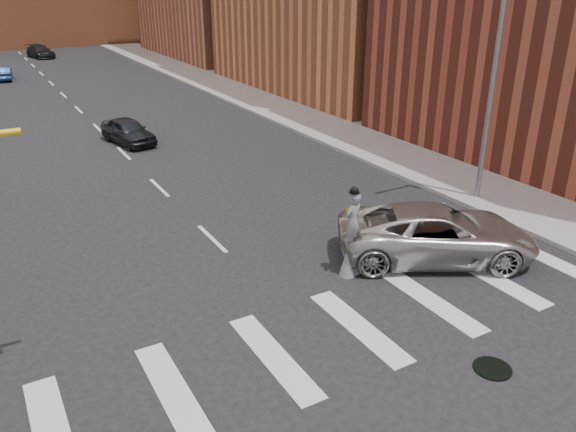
% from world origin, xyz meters
% --- Properties ---
extents(ground_plane, '(160.00, 160.00, 0.00)m').
position_xyz_m(ground_plane, '(0.00, 0.00, 0.00)').
color(ground_plane, black).
rests_on(ground_plane, ground).
extents(sidewalk_right, '(5.00, 90.00, 0.18)m').
position_xyz_m(sidewalk_right, '(12.50, 25.00, 0.09)').
color(sidewalk_right, gray).
rests_on(sidewalk_right, ground).
extents(manhole, '(0.90, 0.90, 0.04)m').
position_xyz_m(manhole, '(3.00, -2.00, 0.02)').
color(manhole, black).
rests_on(manhole, ground).
extents(streetlight, '(2.05, 0.20, 9.00)m').
position_xyz_m(streetlight, '(10.90, 6.00, 4.90)').
color(streetlight, slate).
rests_on(streetlight, ground).
extents(stilt_performer, '(0.83, 0.63, 2.90)m').
position_xyz_m(stilt_performer, '(2.80, 3.50, 1.17)').
color(stilt_performer, black).
rests_on(stilt_performer, ground).
extents(suv_crossing, '(7.00, 5.70, 1.77)m').
position_xyz_m(suv_crossing, '(5.84, 3.00, 0.89)').
color(suv_crossing, '#B5B3AA').
rests_on(suv_crossing, ground).
extents(car_near, '(2.49, 4.37, 1.40)m').
position_xyz_m(car_near, '(0.78, 21.75, 0.70)').
color(car_near, black).
rests_on(car_near, ground).
extents(car_mid, '(1.65, 3.71, 1.18)m').
position_xyz_m(car_mid, '(-3.34, 47.72, 0.59)').
color(car_mid, navy).
rests_on(car_mid, ground).
extents(car_far, '(2.93, 5.05, 1.38)m').
position_xyz_m(car_far, '(1.63, 61.98, 0.69)').
color(car_far, black).
rests_on(car_far, ground).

